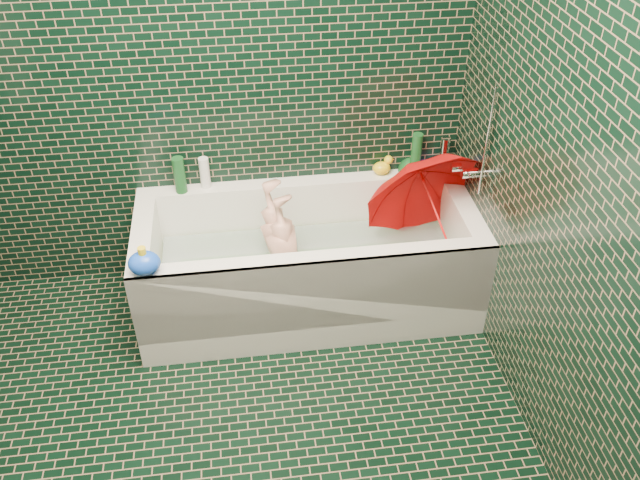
{
  "coord_description": "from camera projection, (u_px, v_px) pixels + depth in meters",
  "views": [
    {
      "loc": [
        0.14,
        -1.67,
        2.46
      ],
      "look_at": [
        0.49,
        0.82,
        0.55
      ],
      "focal_mm": 38.0,
      "sensor_mm": 36.0,
      "label": 1
    }
  ],
  "objects": [
    {
      "name": "floor",
      "position": [
        231.0,
        475.0,
        2.79
      ],
      "size": [
        2.8,
        2.8,
        0.0
      ],
      "primitive_type": "plane",
      "color": "black",
      "rests_on": "ground"
    },
    {
      "name": "wall_back",
      "position": [
        200.0,
        55.0,
        3.14
      ],
      "size": [
        2.8,
        0.0,
        2.8
      ],
      "primitive_type": "plane",
      "rotation": [
        1.57,
        0.0,
        0.0
      ],
      "color": "black",
      "rests_on": "floor"
    },
    {
      "name": "wall_right",
      "position": [
        605.0,
        199.0,
        2.18
      ],
      "size": [
        0.0,
        2.8,
        2.8
      ],
      "primitive_type": "plane",
      "rotation": [
        1.57,
        0.0,
        -1.57
      ],
      "color": "black",
      "rests_on": "floor"
    },
    {
      "name": "bathtub",
      "position": [
        308.0,
        271.0,
        3.51
      ],
      "size": [
        1.7,
        0.75,
        0.55
      ],
      "color": "white",
      "rests_on": "floor"
    },
    {
      "name": "bath_mat",
      "position": [
        308.0,
        277.0,
        3.56
      ],
      "size": [
        1.35,
        0.47,
        0.01
      ],
      "primitive_type": "cube",
      "color": "green",
      "rests_on": "bathtub"
    },
    {
      "name": "water",
      "position": [
        308.0,
        256.0,
        3.47
      ],
      "size": [
        1.48,
        0.53,
        0.0
      ],
      "primitive_type": "cube",
      "color": "silver",
      "rests_on": "bathtub"
    },
    {
      "name": "faucet",
      "position": [
        474.0,
        166.0,
        3.27
      ],
      "size": [
        0.18,
        0.19,
        0.55
      ],
      "color": "silver",
      "rests_on": "wall_right"
    },
    {
      "name": "child",
      "position": [
        287.0,
        257.0,
        3.45
      ],
      "size": [
        0.88,
        0.46,
        0.28
      ],
      "primitive_type": "imported",
      "rotation": [
        -1.46,
        0.0,
        -1.37
      ],
      "color": "#DB9D89",
      "rests_on": "bathtub"
    },
    {
      "name": "umbrella",
      "position": [
        437.0,
        214.0,
        3.34
      ],
      "size": [
        0.82,
        0.88,
        0.93
      ],
      "primitive_type": "imported",
      "rotation": [
        0.48,
        -0.2,
        0.06
      ],
      "color": "red",
      "rests_on": "bathtub"
    },
    {
      "name": "soap_bottle_a",
      "position": [
        426.0,
        173.0,
        3.64
      ],
      "size": [
        0.11,
        0.11,
        0.24
      ],
      "primitive_type": "imported",
      "rotation": [
        0.0,
        0.0,
        0.15
      ],
      "color": "white",
      "rests_on": "bathtub"
    },
    {
      "name": "soap_bottle_b",
      "position": [
        436.0,
        174.0,
        3.63
      ],
      "size": [
        0.12,
        0.12,
        0.21
      ],
      "primitive_type": "imported",
      "rotation": [
        0.0,
        0.0,
        0.31
      ],
      "color": "#451F74",
      "rests_on": "bathtub"
    },
    {
      "name": "soap_bottle_c",
      "position": [
        414.0,
        177.0,
        3.61
      ],
      "size": [
        0.16,
        0.16,
        0.19
      ],
      "primitive_type": "imported",
      "rotation": [
        0.0,
        0.0,
        -0.05
      ],
      "color": "#154C20",
      "rests_on": "bathtub"
    },
    {
      "name": "bottle_right_tall",
      "position": [
        416.0,
        154.0,
        3.56
      ],
      "size": [
        0.07,
        0.07,
        0.24
      ],
      "primitive_type": "cylinder",
      "rotation": [
        0.0,
        0.0,
        0.27
      ],
      "color": "#154C20",
      "rests_on": "bathtub"
    },
    {
      "name": "bottle_right_pump",
      "position": [
        444.0,
        155.0,
        3.6
      ],
      "size": [
        0.06,
        0.06,
        0.2
      ],
      "primitive_type": "cylinder",
      "rotation": [
        0.0,
        0.0,
        -0.13
      ],
      "color": "silver",
      "rests_on": "bathtub"
    },
    {
      "name": "bottle_left_tall",
      "position": [
        180.0,
        175.0,
        3.44
      ],
      "size": [
        0.06,
        0.06,
        0.2
      ],
      "primitive_type": "cylinder",
      "rotation": [
        0.0,
        0.0,
        0.04
      ],
      "color": "#154C20",
      "rests_on": "bathtub"
    },
    {
      "name": "bottle_left_short",
      "position": [
        205.0,
        173.0,
        3.48
      ],
      "size": [
        0.07,
        0.07,
        0.17
      ],
      "primitive_type": "cylinder",
      "rotation": [
        0.0,
        0.0,
        0.34
      ],
      "color": "white",
      "rests_on": "bathtub"
    },
    {
      "name": "rubber_duck",
      "position": [
        383.0,
        167.0,
        3.61
      ],
      "size": [
        0.13,
        0.1,
        0.1
      ],
      "rotation": [
        0.0,
        0.0,
        0.22
      ],
      "color": "yellow",
      "rests_on": "bathtub"
    },
    {
      "name": "bath_toy",
      "position": [
        144.0,
        263.0,
        2.93
      ],
      "size": [
        0.15,
        0.13,
        0.14
      ],
      "rotation": [
        0.0,
        0.0,
        0.1
      ],
      "color": "blue",
      "rests_on": "bathtub"
    }
  ]
}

